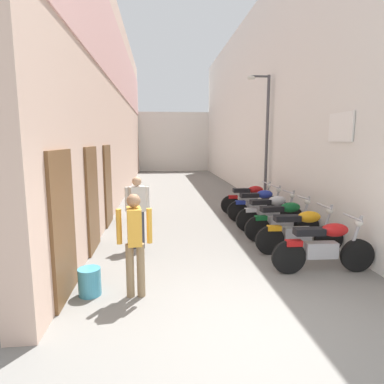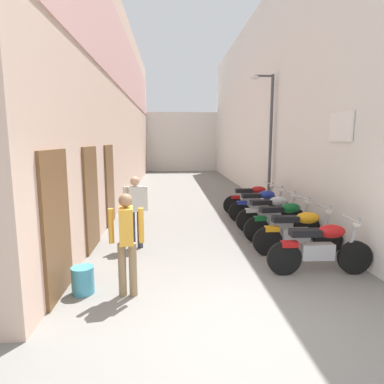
% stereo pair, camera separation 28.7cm
% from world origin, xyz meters
% --- Properties ---
extents(ground_plane, '(37.35, 37.35, 0.00)m').
position_xyz_m(ground_plane, '(0.00, 8.68, 0.00)').
color(ground_plane, slate).
extents(building_left, '(0.45, 21.35, 7.38)m').
position_xyz_m(building_left, '(-2.81, 10.63, 3.72)').
color(building_left, beige).
rests_on(building_left, ground).
extents(building_right, '(0.45, 21.35, 7.55)m').
position_xyz_m(building_right, '(2.82, 10.67, 3.77)').
color(building_right, silver).
rests_on(building_right, ground).
extents(building_far_end, '(8.24, 2.00, 4.38)m').
position_xyz_m(building_far_end, '(0.00, 22.35, 2.19)').
color(building_far_end, silver).
rests_on(building_far_end, ground).
extents(motorcycle_nearest, '(1.85, 0.58, 1.04)m').
position_xyz_m(motorcycle_nearest, '(1.68, 1.68, 0.50)').
color(motorcycle_nearest, black).
rests_on(motorcycle_nearest, ground).
extents(motorcycle_second, '(1.85, 0.58, 1.04)m').
position_xyz_m(motorcycle_second, '(1.68, 2.67, 0.50)').
color(motorcycle_second, black).
rests_on(motorcycle_second, ground).
extents(motorcycle_third, '(1.85, 0.58, 1.04)m').
position_xyz_m(motorcycle_third, '(1.68, 3.62, 0.50)').
color(motorcycle_third, black).
rests_on(motorcycle_third, ground).
extents(motorcycle_fourth, '(1.85, 0.58, 1.04)m').
position_xyz_m(motorcycle_fourth, '(1.68, 4.49, 0.50)').
color(motorcycle_fourth, black).
rests_on(motorcycle_fourth, ground).
extents(motorcycle_fifth, '(1.85, 0.58, 1.04)m').
position_xyz_m(motorcycle_fifth, '(1.68, 5.51, 0.50)').
color(motorcycle_fifth, black).
rests_on(motorcycle_fifth, ground).
extents(motorcycle_sixth, '(1.85, 0.58, 1.04)m').
position_xyz_m(motorcycle_sixth, '(1.68, 6.42, 0.50)').
color(motorcycle_sixth, black).
rests_on(motorcycle_sixth, ground).
extents(pedestrian_by_doorway, '(0.52, 0.36, 1.57)m').
position_xyz_m(pedestrian_by_doorway, '(-1.57, 1.11, 0.92)').
color(pedestrian_by_doorway, '#8C7251').
rests_on(pedestrian_by_doorway, ground).
extents(pedestrian_mid_alley, '(0.52, 0.32, 1.57)m').
position_xyz_m(pedestrian_mid_alley, '(-1.66, 3.37, 0.92)').
color(pedestrian_mid_alley, '#383842').
rests_on(pedestrian_mid_alley, ground).
extents(water_jug_near_door, '(0.34, 0.34, 0.42)m').
position_xyz_m(water_jug_near_door, '(-2.27, 1.23, 0.21)').
color(water_jug_near_door, '#4299B7').
rests_on(water_jug_near_door, ground).
extents(street_lamp, '(0.79, 0.18, 4.45)m').
position_xyz_m(street_lamp, '(2.38, 7.35, 2.62)').
color(street_lamp, '#47474C').
rests_on(street_lamp, ground).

